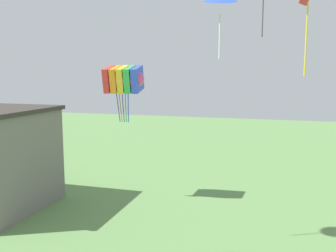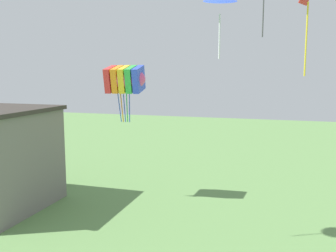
# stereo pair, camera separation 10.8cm
# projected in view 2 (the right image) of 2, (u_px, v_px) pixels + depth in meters

# --- Properties ---
(kite_rainbow_parafoil) EXTENTS (2.62, 1.80, 3.36)m
(kite_rainbow_parafoil) POSITION_uv_depth(u_px,v_px,m) (125.00, 79.00, 21.98)
(kite_rainbow_parafoil) COLOR #E54C8C
(kite_red_diamond) EXTENTS (0.59, 0.75, 3.03)m
(kite_red_diamond) POSITION_uv_depth(u_px,v_px,m) (308.00, 5.00, 11.30)
(kite_red_diamond) COLOR red
(kite_blue_delta) EXTENTS (1.29, 1.27, 2.01)m
(kite_blue_delta) POSITION_uv_depth(u_px,v_px,m) (220.00, 1.00, 11.61)
(kite_blue_delta) COLOR blue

